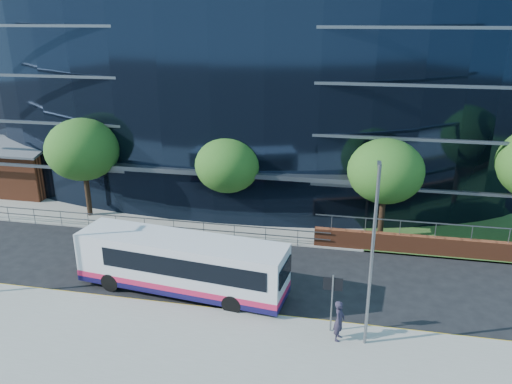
% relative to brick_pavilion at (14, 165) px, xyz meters
% --- Properties ---
extents(ground, '(200.00, 200.00, 0.00)m').
position_rel_brick_pavilion_xyz_m(ground, '(22.00, -13.50, -1.94)').
color(ground, black).
rests_on(ground, ground).
extents(pavement_near, '(80.00, 8.00, 0.15)m').
position_rel_brick_pavilion_xyz_m(pavement_near, '(22.00, -18.50, -1.86)').
color(pavement_near, gray).
rests_on(pavement_near, ground).
extents(kerb, '(80.00, 0.25, 0.16)m').
position_rel_brick_pavilion_xyz_m(kerb, '(22.00, -14.50, -1.86)').
color(kerb, gray).
rests_on(kerb, ground).
extents(yellow_line_outer, '(80.00, 0.08, 0.01)m').
position_rel_brick_pavilion_xyz_m(yellow_line_outer, '(22.00, -14.30, -1.93)').
color(yellow_line_outer, gold).
rests_on(yellow_line_outer, ground).
extents(yellow_line_inner, '(80.00, 0.08, 0.01)m').
position_rel_brick_pavilion_xyz_m(yellow_line_inner, '(22.00, -14.15, -1.93)').
color(yellow_line_inner, gold).
rests_on(yellow_line_inner, ground).
extents(far_forecourt, '(50.00, 8.00, 0.10)m').
position_rel_brick_pavilion_xyz_m(far_forecourt, '(16.00, -2.50, -1.89)').
color(far_forecourt, gray).
rests_on(far_forecourt, ground).
extents(glass_office, '(44.00, 23.10, 16.00)m').
position_rel_brick_pavilion_xyz_m(glass_office, '(18.00, 7.35, 6.06)').
color(glass_office, black).
rests_on(glass_office, ground).
extents(brick_pavilion, '(8.60, 6.66, 4.40)m').
position_rel_brick_pavilion_xyz_m(brick_pavilion, '(0.00, 0.00, 0.00)').
color(brick_pavilion, brown).
rests_on(brick_pavilion, ground).
extents(guard_railings, '(24.00, 0.05, 1.10)m').
position_rel_brick_pavilion_xyz_m(guard_railings, '(14.00, -6.50, -1.12)').
color(guard_railings, slate).
rests_on(guard_railings, ground).
extents(street_sign, '(0.85, 0.09, 2.80)m').
position_rel_brick_pavilion_xyz_m(street_sign, '(26.50, -15.09, 0.21)').
color(street_sign, slate).
rests_on(street_sign, pavement_near).
extents(tree_far_a, '(4.95, 4.95, 6.98)m').
position_rel_brick_pavilion_xyz_m(tree_far_a, '(9.00, -4.50, 2.92)').
color(tree_far_a, black).
rests_on(tree_far_a, ground).
extents(tree_far_b, '(4.29, 4.29, 6.05)m').
position_rel_brick_pavilion_xyz_m(tree_far_b, '(19.00, -4.00, 2.27)').
color(tree_far_b, black).
rests_on(tree_far_b, ground).
extents(tree_far_c, '(4.62, 4.62, 6.51)m').
position_rel_brick_pavilion_xyz_m(tree_far_c, '(29.00, -4.50, 2.60)').
color(tree_far_c, black).
rests_on(tree_far_c, ground).
extents(streetlight_east, '(0.15, 0.77, 8.00)m').
position_rel_brick_pavilion_xyz_m(streetlight_east, '(28.00, -15.67, 2.50)').
color(streetlight_east, slate).
rests_on(streetlight_east, pavement_near).
extents(city_bus, '(11.11, 3.78, 2.95)m').
position_rel_brick_pavilion_xyz_m(city_bus, '(18.91, -12.93, -0.37)').
color(city_bus, silver).
rests_on(city_bus, ground).
extents(pedestrian, '(0.57, 0.75, 1.86)m').
position_rel_brick_pavilion_xyz_m(pedestrian, '(26.87, -15.65, -0.86)').
color(pedestrian, '#272233').
rests_on(pedestrian, pavement_near).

